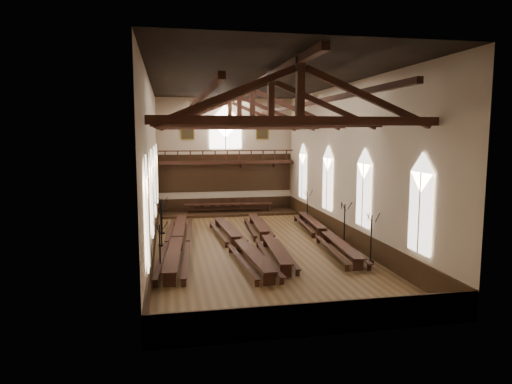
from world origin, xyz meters
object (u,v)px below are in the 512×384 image
Objects in this scene: refectory_row_d at (325,233)px; refectory_row_b at (238,241)px; candelabrum_right_far at (307,213)px; candelabrum_left_far at (162,223)px; candelabrum_right_near at (371,248)px; candelabrum_left_near at (160,257)px; candelabrum_left_mid at (161,232)px; refectory_row_a at (178,240)px; candelabrum_right_mid at (344,233)px; refectory_row_c at (266,236)px; dais at (229,213)px; high_table at (229,205)px.

refectory_row_b is at bearing -167.66° from refectory_row_d.
refectory_row_b is 5.50× the size of candelabrum_right_far.
candelabrum_right_far is (11.10, 1.91, -0.00)m from candelabrum_left_far.
candelabrum_right_near is 11.36m from candelabrum_right_far.
candelabrum_right_far is at bearing 47.78° from refectory_row_b.
refectory_row_d is at bearing 25.58° from candelabrum_left_near.
candelabrum_left_mid is (-10.42, 0.53, 0.36)m from refectory_row_d.
refectory_row_a is 1.05× the size of refectory_row_d.
candelabrum_right_mid is (11.10, 3.37, 0.05)m from candelabrum_left_near.
refectory_row_a is 5.50m from refectory_row_c.
candelabrum_right_mid is (6.60, -0.32, 0.31)m from refectory_row_b.
refectory_row_d is at bearing 12.34° from refectory_row_b.
candelabrum_left_near is at bearing -154.42° from refectory_row_d.
candelabrum_right_far is at bearing 90.00° from candelabrum_right_mid.
candelabrum_left_near is (-5.61, -15.93, 0.69)m from dais.
candelabrum_left_far is (-5.61, -6.88, -0.01)m from high_table.
dais is at bearing 137.89° from candelabrum_right_far.
refectory_row_b is 12.29m from dais.
candelabrum_left_far is (-6.46, 4.29, 0.28)m from refectory_row_c.
candelabrum_left_far reaches higher than candelabrum_right_far.
candelabrum_left_far reaches higher than dais.
refectory_row_a is at bearing 173.10° from candelabrum_right_mid.
refectory_row_a is 5.10× the size of candelabrum_left_mid.
candelabrum_right_mid is at bearing 16.89° from candelabrum_left_near.
refectory_row_d is 6.02m from candelabrum_right_far.
refectory_row_b is 5.48× the size of candelabrum_left_far.
refectory_row_c is 4.86m from candelabrum_right_mid.
dais is (-4.81, 10.94, -0.41)m from refectory_row_d.
candelabrum_right_mid is (10.14, -1.23, 0.27)m from refectory_row_a.
candelabrum_right_far is at bearing 32.12° from refectory_row_a.
candelabrum_right_mid is (11.10, -2.15, -0.04)m from candelabrum_left_mid.
high_table reaches higher than refectory_row_b.
candelabrum_right_near is at bearing -71.40° from dais.
refectory_row_b is 6.61m from candelabrum_right_mid.
candelabrum_left_mid is (-0.00, 5.52, 0.09)m from candelabrum_left_near.
refectory_row_a is 1.05× the size of refectory_row_c.
candelabrum_left_near reaches higher than refectory_row_d.
candelabrum_left_far is (-0.00, 9.05, 0.00)m from candelabrum_left_near.
candelabrum_left_near is at bearing -101.82° from refectory_row_a.
candelabrum_right_near reaches higher than refectory_row_b.
refectory_row_d is 5.46× the size of candelabrum_right_far.
refectory_row_d is 4.88× the size of candelabrum_left_mid.
candelabrum_right_far reaches higher than refectory_row_d.
candelabrum_left_far is at bearing 152.90° from candelabrum_right_mid.
candelabrum_right_mid is at bearing -10.95° from candelabrum_left_mid.
candelabrum_left_near is at bearing -140.65° from refectory_row_b.
refectory_row_c is 11.21m from high_table.
dais is at bearing 94.37° from refectory_row_c.
refectory_row_b is at bearing 177.20° from candelabrum_right_mid.
candelabrum_left_mid is at bearing -118.29° from dais.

